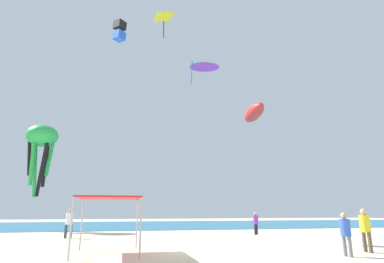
# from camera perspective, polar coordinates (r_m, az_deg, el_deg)

# --- Properties ---
(ground) EXTENTS (110.00, 110.00, 0.10)m
(ground) POSITION_cam_1_polar(r_m,az_deg,el_deg) (15.07, 0.79, -21.18)
(ground) COLOR beige
(ocean_strip) EXTENTS (110.00, 24.45, 0.03)m
(ocean_strip) POSITION_cam_1_polar(r_m,az_deg,el_deg) (41.79, -7.94, -16.50)
(ocean_strip) COLOR #1E6B93
(ocean_strip) RESTS_ON ground
(canopy_tent) EXTENTS (2.64, 3.25, 2.35)m
(canopy_tent) POSITION_cam_1_polar(r_m,az_deg,el_deg) (14.41, -14.77, -12.00)
(canopy_tent) COLOR #B2B2B7
(canopy_tent) RESTS_ON ground
(person_near_tent) EXTENTS (0.50, 0.45, 1.90)m
(person_near_tent) POSITION_cam_1_polar(r_m,az_deg,el_deg) (23.01, -21.51, -14.91)
(person_near_tent) COLOR #33384C
(person_near_tent) RESTS_ON ground
(person_leftmost) EXTENTS (0.39, 0.39, 1.65)m
(person_leftmost) POSITION_cam_1_polar(r_m,az_deg,el_deg) (25.24, 11.56, -15.77)
(person_leftmost) COLOR black
(person_leftmost) RESTS_ON ground
(person_central) EXTENTS (0.40, 0.45, 1.70)m
(person_central) POSITION_cam_1_polar(r_m,az_deg,el_deg) (14.54, 26.24, -15.90)
(person_central) COLOR slate
(person_central) RESTS_ON ground
(person_rightmost) EXTENTS (0.44, 0.50, 1.86)m
(person_rightmost) POSITION_cam_1_polar(r_m,az_deg,el_deg) (16.35, 29.08, -14.92)
(person_rightmost) COLOR brown
(person_rightmost) RESTS_ON ground
(kite_diamond_yellow) EXTENTS (2.08, 2.12, 2.78)m
(kite_diamond_yellow) POSITION_cam_1_polar(r_m,az_deg,el_deg) (35.61, -5.15, 20.00)
(kite_diamond_yellow) COLOR yellow
(kite_octopus_green) EXTENTS (3.03, 3.03, 6.78)m
(kite_octopus_green) POSITION_cam_1_polar(r_m,az_deg,el_deg) (32.99, -25.74, -1.30)
(kite_octopus_green) COLOR green
(kite_box_black) EXTENTS (1.19, 1.19, 1.78)m
(kite_box_black) POSITION_cam_1_polar(r_m,az_deg,el_deg) (28.70, -13.13, 17.51)
(kite_box_black) COLOR black
(kite_delta_purple) EXTENTS (4.18, 4.23, 3.07)m
(kite_delta_purple) POSITION_cam_1_polar(r_m,az_deg,el_deg) (39.89, 2.27, 12.10)
(kite_delta_purple) COLOR purple
(kite_inflatable_red) EXTENTS (2.67, 6.68, 2.36)m
(kite_inflatable_red) POSITION_cam_1_polar(r_m,az_deg,el_deg) (42.84, 11.22, 3.42)
(kite_inflatable_red) COLOR red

